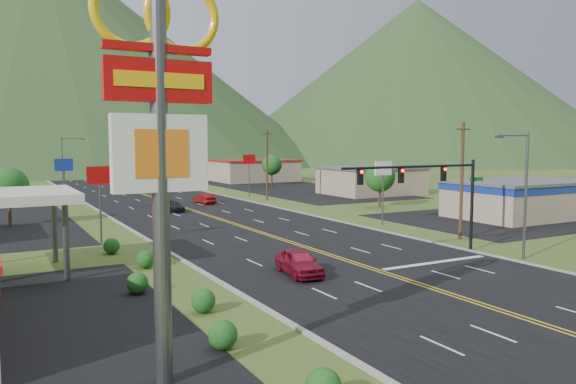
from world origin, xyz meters
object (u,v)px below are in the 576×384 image
streetlight_west (65,163)px  traffic_signal (433,184)px  pylon_sign (159,114)px  car_red_far (204,199)px  streetlight_east (523,187)px  car_dark_mid (173,207)px  car_red_near (299,263)px

streetlight_west → traffic_signal: bearing=-72.0°
pylon_sign → car_red_far: size_ratio=3.36×
streetlight_west → car_red_far: (15.52, -15.43, -4.49)m
streetlight_east → car_red_far: (-7.34, 44.57, -4.49)m
car_dark_mid → car_red_far: car_red_far is taller
car_dark_mid → car_red_far: (6.22, 6.26, 0.08)m
car_red_far → car_dark_mid: bearing=37.5°
car_red_far → pylon_sign: bearing=60.7°
car_red_near → car_dark_mid: bearing=93.3°
pylon_sign → car_red_far: bearing=68.4°
pylon_sign → traffic_signal: bearing=27.1°
pylon_sign → car_dark_mid: 49.33m
streetlight_west → streetlight_east: bearing=-69.1°
streetlight_west → car_red_far: bearing=-44.8°
streetlight_west → car_red_far: streetlight_west is taller
streetlight_west → car_dark_mid: 24.04m
pylon_sign → car_red_near: 18.61m
car_red_near → car_red_far: bearing=85.5°
streetlight_east → pylon_sign: bearing=-164.2°
streetlight_west → car_red_near: bearing=-83.3°
car_dark_mid → traffic_signal: bearing=-79.8°
pylon_sign → streetlight_east: 29.58m
pylon_sign → car_red_near: bearing=43.8°
pylon_sign → streetlight_east: pylon_sign is taller
streetlight_west → car_red_far: size_ratio=2.16×
car_dark_mid → pylon_sign: bearing=-111.8°
traffic_signal → streetlight_east: bearing=-40.4°
car_red_near → car_red_far: car_red_near is taller
car_red_near → car_red_far: (8.89, 41.12, -0.12)m
streetlight_east → car_red_far: 45.39m
car_red_far → car_red_near: bearing=70.1°
car_dark_mid → car_red_near: bearing=-98.7°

